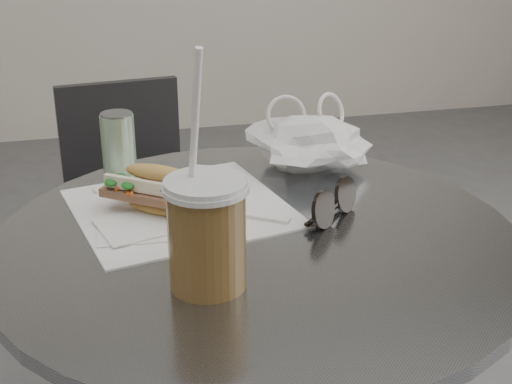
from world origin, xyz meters
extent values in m
cylinder|color=slate|center=(0.00, 0.20, 0.73)|extent=(0.76, 0.76, 0.02)
cylinder|color=#2D2D30|center=(-0.12, 0.93, 0.01)|extent=(0.35, 0.35, 0.02)
cylinder|color=#2D2D30|center=(-0.12, 0.93, 0.23)|extent=(0.06, 0.06, 0.47)
cylinder|color=#2D2D30|center=(-0.12, 0.93, 0.47)|extent=(0.39, 0.39, 0.02)
cube|color=#2D2D30|center=(-0.14, 1.12, 0.61)|extent=(0.31, 0.06, 0.27)
cube|color=white|center=(-0.09, 0.31, 0.74)|extent=(0.36, 0.35, 0.00)
ellipsoid|color=tan|center=(-0.13, 0.29, 0.76)|extent=(0.23, 0.20, 0.02)
cube|color=brown|center=(-0.13, 0.29, 0.77)|extent=(0.18, 0.15, 0.01)
ellipsoid|color=tan|center=(-0.13, 0.30, 0.80)|extent=(0.23, 0.20, 0.04)
cylinder|color=brown|center=(-0.09, 0.08, 0.80)|extent=(0.10, 0.10, 0.13)
cylinder|color=silver|center=(-0.09, 0.08, 0.87)|extent=(0.10, 0.10, 0.01)
cylinder|color=white|center=(-0.11, 0.08, 0.92)|extent=(0.02, 0.07, 0.24)
cylinder|color=black|center=(0.10, 0.20, 0.77)|extent=(0.05, 0.05, 0.06)
cylinder|color=black|center=(0.15, 0.25, 0.77)|extent=(0.05, 0.05, 0.06)
cube|color=black|center=(0.12, 0.22, 0.76)|extent=(0.02, 0.02, 0.01)
cube|color=white|center=(-0.17, 0.25, 0.74)|extent=(0.11, 0.11, 0.01)
cube|color=white|center=(-0.17, 0.25, 0.75)|extent=(0.12, 0.12, 0.00)
cylinder|color=#5A9154|center=(-0.17, 0.49, 0.79)|extent=(0.06, 0.06, 0.11)
cylinder|color=slate|center=(-0.17, 0.49, 0.85)|extent=(0.05, 0.05, 0.00)
camera|label=1|loc=(-0.22, -0.69, 1.19)|focal=50.00mm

